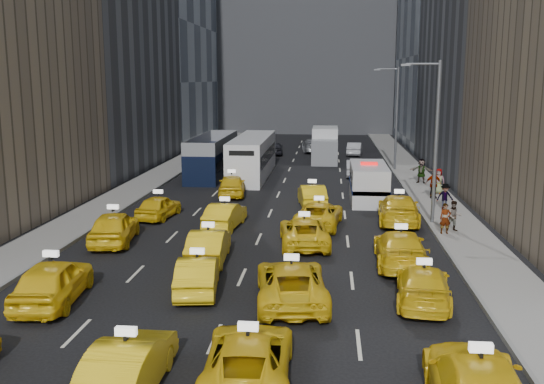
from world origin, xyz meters
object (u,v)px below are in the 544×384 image
Objects in this scene: nypd_van at (368,183)px; box_truck at (325,145)px; taxi_2 at (248,359)px; double_decker at (213,156)px; city_bus at (253,157)px; taxi_1 at (128,366)px; pedestrian_0 at (445,219)px.

box_truck is at bearing 106.75° from nypd_van.
taxi_2 is 0.44× the size of double_decker.
double_decker is 3.38m from city_bus.
box_truck is (-3.05, 19.16, 0.42)m from nypd_van.
taxi_2 is at bearing -92.08° from box_truck.
box_truck reaches higher than taxi_1.
box_truck reaches higher than taxi_2.
taxi_1 is 0.71× the size of nypd_van.
double_decker is (-12.32, 9.60, 0.45)m from nypd_van.
pedestrian_0 is (15.69, -18.52, -0.68)m from double_decker.
double_decker is 13.32m from box_truck.
box_truck is (5.89, 9.67, -0.03)m from city_bus.
city_bus is (-8.94, 9.49, 0.45)m from nypd_van.
taxi_2 is at bearing -165.13° from taxi_1.
double_decker is at bearing -80.25° from taxi_2.
taxi_2 is 3.13× the size of pedestrian_0.
pedestrian_0 is at bearing -54.30° from double_decker.
city_bus reaches higher than nypd_van.
double_decker reaches higher than pedestrian_0.
pedestrian_0 is (12.31, -18.40, -0.68)m from city_bus.
city_bus is (3.38, -0.11, 0.01)m from double_decker.
taxi_1 is 2.81× the size of pedestrian_0.
box_truck is at bearing -94.80° from taxi_2.
double_decker is 24.28m from pedestrian_0.
city_bus is 1.80× the size of box_truck.
taxi_2 is 0.39× the size of city_bus.
city_bus is (-1.18, 35.31, 0.89)m from taxi_1.
nypd_van is at bearing -106.58° from taxi_1.
city_bus is at bearing -87.94° from taxi_1.
box_truck is at bearing 41.30° from double_decker.
box_truck is (4.71, 44.98, 0.87)m from taxi_1.
city_bus is 22.15m from pedestrian_0.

